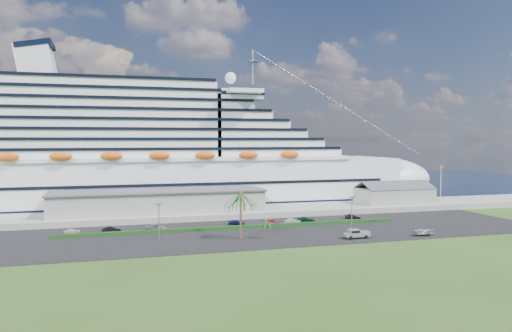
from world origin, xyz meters
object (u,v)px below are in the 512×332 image
object	(u,v)px
cruise_ship	(162,158)
boat_trailer	(425,231)
pickup_truck	(356,233)
parked_car_3	(236,222)

from	to	relation	value
cruise_ship	boat_trailer	distance (m)	88.71
cruise_ship	pickup_truck	bearing A→B (deg)	-61.08
boat_trailer	parked_car_3	bearing A→B (deg)	145.10
pickup_truck	boat_trailer	world-z (taller)	pickup_truck
cruise_ship	pickup_truck	distance (m)	78.13
cruise_ship	pickup_truck	world-z (taller)	cruise_ship
parked_car_3	pickup_truck	world-z (taller)	pickup_truck
cruise_ship	parked_car_3	bearing A→B (deg)	-70.07
parked_car_3	cruise_ship	bearing A→B (deg)	36.82
parked_car_3	pickup_truck	distance (m)	33.58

